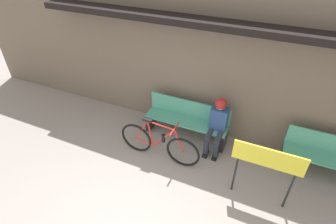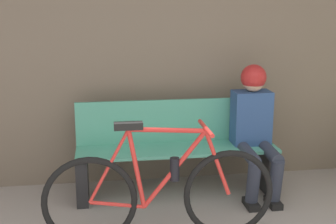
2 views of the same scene
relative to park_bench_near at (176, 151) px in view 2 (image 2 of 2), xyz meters
The scene contains 4 objects.
storefront_wall 1.32m from the park_bench_near, 83.03° to the left, with size 12.00×0.56×3.20m.
park_bench_near is the anchor object (origin of this frame).
bicycle 0.90m from the park_bench_near, 106.59° to the right, with size 1.70×0.40×0.92m.
person_seated 0.75m from the park_bench_near, ahead, with size 0.34×0.62×1.19m.
Camera 2 is at (-0.72, -1.52, 1.75)m, focal length 50.00 mm.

